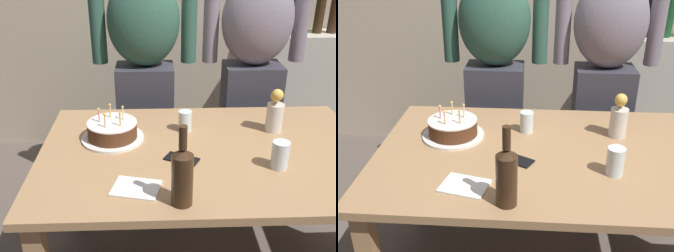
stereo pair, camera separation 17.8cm
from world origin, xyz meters
TOP-DOWN VIEW (x-y plane):
  - dining_table at (0.00, 0.00)m, footprint 1.50×0.96m
  - birthday_cake at (-0.43, 0.13)m, footprint 0.29×0.29m
  - water_glass_near at (-0.08, 0.20)m, footprint 0.07×0.07m
  - water_glass_far at (0.28, -0.16)m, footprint 0.07×0.07m
  - wine_bottle at (-0.14, -0.38)m, footprint 0.08×0.08m
  - cell_phone at (-0.12, -0.08)m, footprint 0.16×0.13m
  - napkin_stack at (-0.31, -0.29)m, footprint 0.20×0.17m
  - flower_vase at (0.35, 0.18)m, footprint 0.08×0.09m
  - person_man_bearded at (-0.29, 0.71)m, footprint 0.61×0.27m
  - person_woman_cardigan at (0.36, 0.71)m, footprint 0.61×0.27m
  - shelf_cabinet at (0.86, 1.33)m, footprint 0.65×0.30m

SIDE VIEW (x-z plane):
  - shelf_cabinet at x=0.86m, z-range -0.12..1.13m
  - dining_table at x=0.00m, z-range 0.27..1.01m
  - cell_phone at x=-0.12m, z-range 0.74..0.75m
  - napkin_stack at x=-0.31m, z-range 0.74..0.75m
  - birthday_cake at x=-0.43m, z-range 0.70..0.86m
  - water_glass_near at x=-0.08m, z-range 0.74..0.84m
  - water_glass_far at x=0.28m, z-range 0.74..0.86m
  - flower_vase at x=0.35m, z-range 0.73..0.95m
  - wine_bottle at x=-0.14m, z-range 0.71..1.02m
  - person_man_bearded at x=-0.29m, z-range 0.04..1.70m
  - person_woman_cardigan at x=0.36m, z-range 0.04..1.70m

